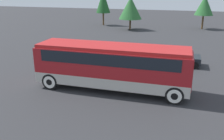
# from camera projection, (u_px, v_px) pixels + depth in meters

# --- Properties ---
(ground_plane) EXTENTS (120.00, 120.00, 0.00)m
(ground_plane) POSITION_uv_depth(u_px,v_px,m) (112.00, 89.00, 16.54)
(ground_plane) COLOR #2D2D30
(tour_bus) EXTENTS (9.85, 2.59, 2.95)m
(tour_bus) POSITION_uv_depth(u_px,v_px,m) (113.00, 63.00, 15.95)
(tour_bus) COLOR #B7B2A8
(tour_bus) RESTS_ON ground_plane
(parked_car_near) EXTENTS (4.25, 1.81, 1.38)m
(parked_car_near) POSITION_uv_depth(u_px,v_px,m) (110.00, 59.00, 20.94)
(parked_car_near) COLOR #7A6B5B
(parked_car_near) RESTS_ON ground_plane
(parked_car_mid) EXTENTS (4.02, 1.89, 1.39)m
(parked_car_mid) POSITION_uv_depth(u_px,v_px,m) (176.00, 57.00, 21.49)
(parked_car_mid) COLOR black
(parked_car_mid) RESTS_ON ground_plane
(tree_left) EXTENTS (2.86, 2.86, 5.19)m
(tree_left) POSITION_uv_depth(u_px,v_px,m) (204.00, 5.00, 38.77)
(tree_left) COLOR brown
(tree_left) RESTS_ON ground_plane
(tree_center) EXTENTS (2.44, 2.44, 5.88)m
(tree_center) POSITION_uv_depth(u_px,v_px,m) (103.00, 2.00, 42.69)
(tree_center) COLOR brown
(tree_center) RESTS_ON ground_plane
(tree_right) EXTENTS (3.54, 3.54, 4.99)m
(tree_right) POSITION_uv_depth(u_px,v_px,m) (130.00, 8.00, 38.34)
(tree_right) COLOR brown
(tree_right) RESTS_ON ground_plane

